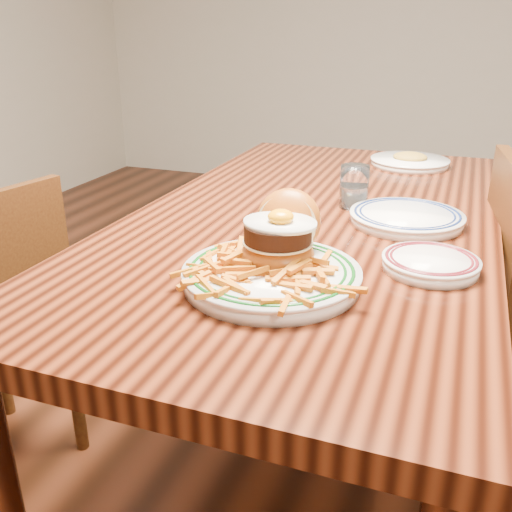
% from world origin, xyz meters
% --- Properties ---
extents(floor, '(6.00, 6.00, 0.00)m').
position_xyz_m(floor, '(0.00, 0.00, 0.00)').
color(floor, black).
rests_on(floor, ground).
extents(table, '(0.85, 1.60, 0.75)m').
position_xyz_m(table, '(0.00, 0.00, 0.66)').
color(table, black).
rests_on(table, floor).
extents(main_plate, '(0.32, 0.33, 0.15)m').
position_xyz_m(main_plate, '(0.03, -0.41, 0.79)').
color(main_plate, white).
rests_on(main_plate, table).
extents(side_plate, '(0.18, 0.18, 0.03)m').
position_xyz_m(side_plate, '(0.29, -0.27, 0.77)').
color(side_plate, white).
rests_on(side_plate, table).
extents(rear_plate, '(0.26, 0.26, 0.03)m').
position_xyz_m(rear_plate, '(0.22, -0.00, 0.77)').
color(rear_plate, white).
rests_on(rear_plate, table).
extents(water_glass, '(0.07, 0.07, 0.11)m').
position_xyz_m(water_glass, '(0.08, 0.08, 0.80)').
color(water_glass, white).
rests_on(water_glass, table).
extents(far_plate, '(0.25, 0.25, 0.05)m').
position_xyz_m(far_plate, '(0.16, 0.59, 0.77)').
color(far_plate, white).
rests_on(far_plate, table).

